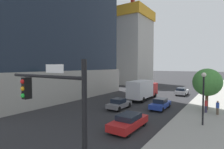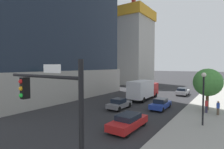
{
  "view_description": "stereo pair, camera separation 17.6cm",
  "coord_description": "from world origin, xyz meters",
  "px_view_note": "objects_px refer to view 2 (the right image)",
  "views": [
    {
      "loc": [
        9.68,
        -2.34,
        5.78
      ],
      "look_at": [
        -1.89,
        15.04,
        4.75
      ],
      "focal_mm": 27.91,
      "sensor_mm": 36.0,
      "label": 1
    },
    {
      "loc": [
        9.83,
        -2.24,
        5.78
      ],
      "look_at": [
        -1.89,
        15.04,
        4.75
      ],
      "focal_mm": 27.91,
      "sensor_mm": 36.0,
      "label": 2
    }
  ],
  "objects_px": {
    "car_red": "(128,122)",
    "car_silver": "(183,91)",
    "box_truck": "(143,89)",
    "street_lamp": "(203,90)",
    "car_blue": "(161,104)",
    "pedestrian_blue_shirt": "(218,108)",
    "traffic_light_pole": "(52,106)",
    "pedestrian_red_shirt": "(206,106)",
    "street_tree": "(208,82)",
    "car_gray": "(119,104)",
    "construction_building": "(127,44)"
  },
  "relations": [
    {
      "from": "street_lamp",
      "to": "pedestrian_blue_shirt",
      "type": "xyz_separation_m",
      "value": [
        1.0,
        4.92,
        -2.54
      ]
    },
    {
      "from": "pedestrian_red_shirt",
      "to": "car_silver",
      "type": "bearing_deg",
      "value": 113.21
    },
    {
      "from": "car_silver",
      "to": "pedestrian_blue_shirt",
      "type": "xyz_separation_m",
      "value": [
        6.57,
        -12.81,
        0.21
      ]
    },
    {
      "from": "street_tree",
      "to": "car_silver",
      "type": "relative_size",
      "value": 1.25
    },
    {
      "from": "street_tree",
      "to": "car_blue",
      "type": "height_order",
      "value": "street_tree"
    },
    {
      "from": "construction_building",
      "to": "street_lamp",
      "type": "height_order",
      "value": "construction_building"
    },
    {
      "from": "car_blue",
      "to": "pedestrian_blue_shirt",
      "type": "relative_size",
      "value": 2.72
    },
    {
      "from": "car_red",
      "to": "car_silver",
      "type": "height_order",
      "value": "car_silver"
    },
    {
      "from": "traffic_light_pole",
      "to": "construction_building",
      "type": "bearing_deg",
      "value": 115.85
    },
    {
      "from": "traffic_light_pole",
      "to": "car_gray",
      "type": "height_order",
      "value": "traffic_light_pole"
    },
    {
      "from": "street_lamp",
      "to": "car_red",
      "type": "height_order",
      "value": "street_lamp"
    },
    {
      "from": "car_red",
      "to": "car_silver",
      "type": "xyz_separation_m",
      "value": [
        -0.0,
        22.24,
        0.04
      ]
    },
    {
      "from": "car_red",
      "to": "box_truck",
      "type": "bearing_deg",
      "value": 108.73
    },
    {
      "from": "car_blue",
      "to": "pedestrian_blue_shirt",
      "type": "xyz_separation_m",
      "value": [
        6.57,
        0.46,
        0.26
      ]
    },
    {
      "from": "street_lamp",
      "to": "car_red",
      "type": "relative_size",
      "value": 1.07
    },
    {
      "from": "traffic_light_pole",
      "to": "street_lamp",
      "type": "relative_size",
      "value": 1.17
    },
    {
      "from": "traffic_light_pole",
      "to": "car_silver",
      "type": "bearing_deg",
      "value": 92.48
    },
    {
      "from": "car_blue",
      "to": "box_truck",
      "type": "height_order",
      "value": "box_truck"
    },
    {
      "from": "street_tree",
      "to": "car_blue",
      "type": "relative_size",
      "value": 1.21
    },
    {
      "from": "traffic_light_pole",
      "to": "street_lamp",
      "type": "distance_m",
      "value": 14.31
    },
    {
      "from": "car_blue",
      "to": "car_gray",
      "type": "xyz_separation_m",
      "value": [
        -4.63,
        -3.05,
        0.01
      ]
    },
    {
      "from": "car_gray",
      "to": "car_silver",
      "type": "height_order",
      "value": "car_silver"
    },
    {
      "from": "street_tree",
      "to": "box_truck",
      "type": "relative_size",
      "value": 0.67
    },
    {
      "from": "car_red",
      "to": "box_truck",
      "type": "height_order",
      "value": "box_truck"
    },
    {
      "from": "pedestrian_blue_shirt",
      "to": "traffic_light_pole",
      "type": "bearing_deg",
      "value": -105.65
    },
    {
      "from": "car_red",
      "to": "car_blue",
      "type": "xyz_separation_m",
      "value": [
        -0.0,
        8.97,
        -0.01
      ]
    },
    {
      "from": "car_silver",
      "to": "pedestrian_blue_shirt",
      "type": "bearing_deg",
      "value": -62.87
    },
    {
      "from": "pedestrian_red_shirt",
      "to": "car_red",
      "type": "bearing_deg",
      "value": -118.77
    },
    {
      "from": "construction_building",
      "to": "street_tree",
      "type": "relative_size",
      "value": 6.3
    },
    {
      "from": "car_silver",
      "to": "box_truck",
      "type": "distance_m",
      "value": 9.81
    },
    {
      "from": "traffic_light_pole",
      "to": "car_red",
      "type": "relative_size",
      "value": 1.25
    },
    {
      "from": "street_tree",
      "to": "car_silver",
      "type": "bearing_deg",
      "value": 115.85
    },
    {
      "from": "box_truck",
      "to": "pedestrian_blue_shirt",
      "type": "distance_m",
      "value": 12.0
    },
    {
      "from": "construction_building",
      "to": "box_truck",
      "type": "height_order",
      "value": "construction_building"
    },
    {
      "from": "car_blue",
      "to": "box_truck",
      "type": "relative_size",
      "value": 0.55
    },
    {
      "from": "street_lamp",
      "to": "car_blue",
      "type": "distance_m",
      "value": 7.66
    },
    {
      "from": "car_red",
      "to": "car_gray",
      "type": "height_order",
      "value": "car_gray"
    },
    {
      "from": "car_gray",
      "to": "pedestrian_red_shirt",
      "type": "xyz_separation_m",
      "value": [
        9.98,
        3.84,
        0.29
      ]
    },
    {
      "from": "box_truck",
      "to": "pedestrian_blue_shirt",
      "type": "relative_size",
      "value": 4.93
    },
    {
      "from": "traffic_light_pole",
      "to": "street_tree",
      "type": "relative_size",
      "value": 1.11
    },
    {
      "from": "street_lamp",
      "to": "pedestrian_blue_shirt",
      "type": "relative_size",
      "value": 3.13
    },
    {
      "from": "traffic_light_pole",
      "to": "street_tree",
      "type": "height_order",
      "value": "traffic_light_pole"
    },
    {
      "from": "construction_building",
      "to": "pedestrian_blue_shirt",
      "type": "bearing_deg",
      "value": -44.92
    },
    {
      "from": "car_red",
      "to": "box_truck",
      "type": "distance_m",
      "value": 14.46
    },
    {
      "from": "car_gray",
      "to": "pedestrian_blue_shirt",
      "type": "xyz_separation_m",
      "value": [
        11.19,
        3.51,
        0.26
      ]
    },
    {
      "from": "car_red",
      "to": "pedestrian_blue_shirt",
      "type": "height_order",
      "value": "pedestrian_blue_shirt"
    },
    {
      "from": "car_silver",
      "to": "pedestrian_red_shirt",
      "type": "height_order",
      "value": "pedestrian_red_shirt"
    },
    {
      "from": "traffic_light_pole",
      "to": "car_blue",
      "type": "bearing_deg",
      "value": 94.29
    },
    {
      "from": "street_tree",
      "to": "pedestrian_red_shirt",
      "type": "height_order",
      "value": "street_tree"
    },
    {
      "from": "pedestrian_blue_shirt",
      "to": "street_lamp",
      "type": "bearing_deg",
      "value": -101.55
    }
  ]
}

